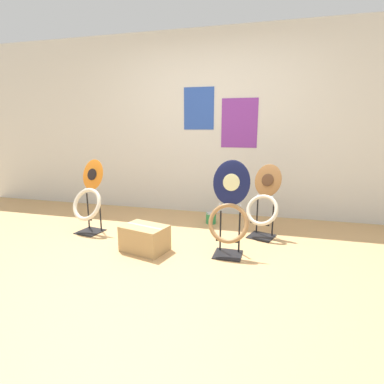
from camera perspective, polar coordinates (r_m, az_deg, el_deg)
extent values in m
plane|color=tan|center=(2.83, -3.98, -14.63)|extent=(14.00, 14.00, 0.00)
cube|color=silver|center=(4.42, 4.09, 12.59)|extent=(8.00, 0.06, 2.60)
cube|color=#284CAD|center=(4.44, 1.31, 15.60)|extent=(0.44, 0.01, 0.59)
cube|color=purple|center=(4.34, 9.01, 12.82)|extent=(0.50, 0.01, 0.68)
cube|color=black|center=(3.68, 13.06, -8.24)|extent=(0.35, 0.35, 0.01)
cylinder|color=black|center=(3.73, 12.30, -4.35)|extent=(0.02, 0.02, 0.44)
cylinder|color=black|center=(3.66, 15.16, -4.79)|extent=(0.02, 0.02, 0.44)
cylinder|color=black|center=(3.56, 12.76, -5.92)|extent=(0.22, 0.09, 0.02)
torus|color=beige|center=(3.56, 13.20, -3.35)|extent=(0.43, 0.33, 0.35)
ellipsoid|color=#936033|center=(3.63, 14.27, 2.19)|extent=(0.35, 0.25, 0.37)
ellipsoid|color=#4C2D19|center=(3.62, 14.21, 2.24)|extent=(0.15, 0.10, 0.14)
sphere|color=silver|center=(3.63, 12.46, -0.66)|extent=(0.02, 0.02, 0.02)
sphere|color=silver|center=(3.58, 15.09, -1.01)|extent=(0.02, 0.02, 0.02)
cube|color=black|center=(3.95, -18.81, -7.16)|extent=(0.32, 0.32, 0.01)
cylinder|color=black|center=(4.01, -19.18, -3.39)|extent=(0.02, 0.02, 0.46)
cylinder|color=black|center=(3.88, -17.08, -3.77)|extent=(0.02, 0.02, 0.46)
cylinder|color=black|center=(3.84, -19.79, -4.83)|extent=(0.22, 0.06, 0.02)
torus|color=beige|center=(3.84, -19.40, -2.21)|extent=(0.44, 0.30, 0.39)
ellipsoid|color=orange|center=(3.87, -18.36, 3.17)|extent=(0.33, 0.19, 0.37)
ellipsoid|color=black|center=(3.86, -18.52, 3.20)|extent=(0.15, 0.07, 0.14)
sphere|color=silver|center=(3.92, -19.64, 0.49)|extent=(0.02, 0.02, 0.02)
sphere|color=silver|center=(3.80, -17.79, 0.27)|extent=(0.02, 0.02, 0.02)
cube|color=black|center=(3.14, 6.84, -11.75)|extent=(0.29, 0.29, 0.01)
cylinder|color=black|center=(3.15, 5.44, -7.31)|extent=(0.02, 0.02, 0.43)
cylinder|color=black|center=(3.13, 9.00, -7.59)|extent=(0.02, 0.02, 0.43)
cylinder|color=black|center=(3.00, 6.68, -9.28)|extent=(0.22, 0.02, 0.02)
torus|color=#9E7042|center=(2.99, 6.94, -5.89)|extent=(0.41, 0.21, 0.38)
ellipsoid|color=#141942|center=(3.02, 7.53, 1.81)|extent=(0.38, 0.14, 0.45)
ellipsoid|color=beige|center=(3.01, 7.49, 1.84)|extent=(0.17, 0.05, 0.17)
sphere|color=silver|center=(3.03, 5.33, -2.38)|extent=(0.02, 0.02, 0.02)
sphere|color=silver|center=(3.00, 9.19, -2.63)|extent=(0.02, 0.02, 0.02)
cylinder|color=#2D8E4C|center=(4.06, 3.64, -4.98)|extent=(0.14, 0.14, 0.14)
torus|color=silver|center=(4.04, 3.65, -4.09)|extent=(0.14, 0.14, 0.01)
cylinder|color=#B2B2B7|center=(4.04, 3.66, -3.98)|extent=(0.12, 0.12, 0.00)
cube|color=tan|center=(3.21, -8.99, -8.70)|extent=(0.52, 0.42, 0.27)
cube|color=#B7AD89|center=(3.16, -9.08, -6.39)|extent=(0.44, 0.15, 0.00)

